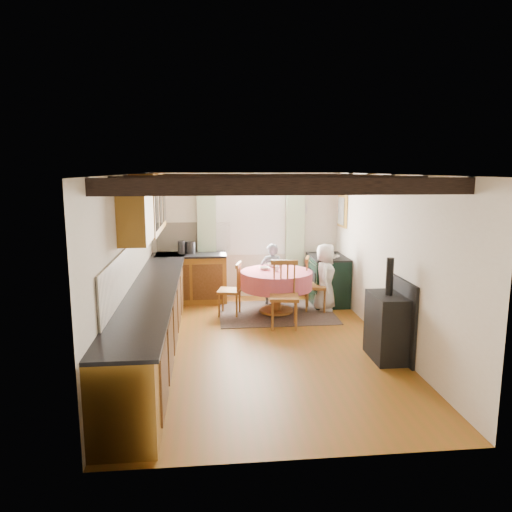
{
  "coord_description": "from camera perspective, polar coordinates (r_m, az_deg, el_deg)",
  "views": [
    {
      "loc": [
        -0.75,
        -6.48,
        2.47
      ],
      "look_at": [
        0.0,
        0.8,
        1.15
      ],
      "focal_mm": 33.9,
      "sensor_mm": 36.0,
      "label": 1
    }
  ],
  "objects": [
    {
      "name": "beam_a",
      "position": [
        4.54,
        3.64,
        8.2
      ],
      "size": [
        3.6,
        0.16,
        0.16
      ],
      "primitive_type": "cube",
      "color": "black",
      "rests_on": "ceiling"
    },
    {
      "name": "curtain_right",
      "position": [
        9.38,
        4.63,
        1.8
      ],
      "size": [
        0.35,
        0.1,
        2.1
      ],
      "primitive_type": "cube",
      "color": "beige",
      "rests_on": "wall_back"
    },
    {
      "name": "wall_front",
      "position": [
        4.01,
        5.23,
        -8.28
      ],
      "size": [
        3.6,
        0.0,
        2.4
      ],
      "primitive_type": "cube",
      "color": "silver",
      "rests_on": "ground"
    },
    {
      "name": "child_right",
      "position": [
        8.59,
        8.13,
        -2.49
      ],
      "size": [
        0.52,
        0.66,
        1.19
      ],
      "primitive_type": "imported",
      "rotation": [
        0.0,
        0.0,
        1.29
      ],
      "color": "silver",
      "rests_on": "floor"
    },
    {
      "name": "canister_tall",
      "position": [
        9.04,
        -8.77,
        1.02
      ],
      "size": [
        0.14,
        0.14,
        0.24
      ],
      "primitive_type": "cylinder",
      "color": "#262628",
      "rests_on": "worktop_back"
    },
    {
      "name": "bowl_b",
      "position": [
        8.67,
        2.06,
        -1.05
      ],
      "size": [
        0.25,
        0.25,
        0.07
      ],
      "primitive_type": "imported",
      "rotation": [
        0.0,
        0.0,
        6.05
      ],
      "color": "silver",
      "rests_on": "dining_table"
    },
    {
      "name": "beam_c",
      "position": [
        6.52,
        0.72,
        8.82
      ],
      "size": [
        3.6,
        0.16,
        0.16
      ],
      "primitive_type": "cube",
      "color": "black",
      "rests_on": "ceiling"
    },
    {
      "name": "splash_back",
      "position": [
        9.3,
        -7.37,
        2.29
      ],
      "size": [
        1.4,
        0.02,
        0.55
      ],
      "primitive_type": "cube",
      "color": "beige",
      "rests_on": "wall_back"
    },
    {
      "name": "chair_near",
      "position": [
        7.6,
        3.35,
        -4.6
      ],
      "size": [
        0.52,
        0.53,
        1.05
      ],
      "primitive_type": null,
      "rotation": [
        0.0,
        0.0,
        -0.15
      ],
      "color": "brown",
      "rests_on": "floor"
    },
    {
      "name": "wall_cabinet_glass",
      "position": [
        7.75,
        -12.47,
        6.14
      ],
      "size": [
        0.34,
        1.8,
        0.9
      ],
      "primitive_type": "cube",
      "color": "brown",
      "rests_on": "wall_left"
    },
    {
      "name": "worktop_left",
      "position": [
        6.7,
        -11.99,
        -3.54
      ],
      "size": [
        0.64,
        5.3,
        0.04
      ],
      "primitive_type": "cube",
      "color": "black",
      "rests_on": "base_cabinet_left"
    },
    {
      "name": "cup",
      "position": [
        8.27,
        2.42,
        -1.51
      ],
      "size": [
        0.14,
        0.14,
        0.09
      ],
      "primitive_type": "imported",
      "rotation": [
        0.0,
        0.0,
        2.13
      ],
      "color": "silver",
      "rests_on": "dining_table"
    },
    {
      "name": "curtain_rod",
      "position": [
        9.17,
        -0.56,
        8.54
      ],
      "size": [
        2.0,
        0.03,
        0.03
      ],
      "primitive_type": "cylinder",
      "rotation": [
        0.0,
        1.57,
        0.0
      ],
      "color": "black",
      "rests_on": "wall_back"
    },
    {
      "name": "bowl_a",
      "position": [
        8.4,
        1.01,
        -1.47
      ],
      "size": [
        0.21,
        0.21,
        0.05
      ],
      "primitive_type": "imported",
      "rotation": [
        0.0,
        0.0,
        4.82
      ],
      "color": "silver",
      "rests_on": "dining_table"
    },
    {
      "name": "cast_iron_stove",
      "position": [
        6.54,
        15.31,
        -6.06
      ],
      "size": [
        0.41,
        0.68,
        1.35
      ],
      "primitive_type": null,
      "color": "black",
      "rests_on": "floor"
    },
    {
      "name": "window_pane",
      "position": [
        9.3,
        -0.61,
        4.86
      ],
      "size": [
        1.2,
        0.01,
        1.4
      ],
      "primitive_type": "cube",
      "color": "white",
      "rests_on": "wall_back"
    },
    {
      "name": "ceiling",
      "position": [
        6.52,
        0.73,
        9.61
      ],
      "size": [
        3.6,
        5.5,
        0.0
      ],
      "primitive_type": "cube",
      "color": "white",
      "rests_on": "ground"
    },
    {
      "name": "floor",
      "position": [
        6.97,
        0.68,
        -10.52
      ],
      "size": [
        3.6,
        5.5,
        0.0
      ],
      "primitive_type": "cube",
      "color": "brown",
      "rests_on": "ground"
    },
    {
      "name": "base_cabinet_left",
      "position": [
        6.83,
        -12.02,
        -7.29
      ],
      "size": [
        0.6,
        5.3,
        0.88
      ],
      "primitive_type": "cube",
      "color": "brown",
      "rests_on": "floor"
    },
    {
      "name": "child_far",
      "position": [
        8.89,
        1.85,
        -2.13
      ],
      "size": [
        0.43,
        0.3,
        1.14
      ],
      "primitive_type": "imported",
      "rotation": [
        0.0,
        0.0,
        3.2
      ],
      "color": "slate",
      "rests_on": "floor"
    },
    {
      "name": "beam_d",
      "position": [
        7.52,
        -0.16,
        9.01
      ],
      "size": [
        3.6,
        0.16,
        0.16
      ],
      "primitive_type": "cube",
      "color": "black",
      "rests_on": "ceiling"
    },
    {
      "name": "wall_left",
      "position": [
        6.68,
        -14.82,
        -1.07
      ],
      "size": [
        0.0,
        5.5,
        2.4
      ],
      "primitive_type": "cube",
      "color": "silver",
      "rests_on": "ground"
    },
    {
      "name": "dining_table",
      "position": [
        8.37,
        2.41,
        -4.3
      ],
      "size": [
        1.23,
        1.23,
        0.74
      ],
      "primitive_type": null,
      "color": "#CE4C49",
      "rests_on": "floor"
    },
    {
      "name": "window_frame",
      "position": [
        9.29,
        -0.6,
        4.85
      ],
      "size": [
        1.34,
        0.03,
        1.54
      ],
      "primitive_type": "cube",
      "color": "white",
      "rests_on": "wall_back"
    },
    {
      "name": "beam_e",
      "position": [
        8.51,
        -0.83,
        9.15
      ],
      "size": [
        3.6,
        0.16,
        0.16
      ],
      "primitive_type": "cube",
      "color": "black",
      "rests_on": "ceiling"
    },
    {
      "name": "wall_picture",
      "position": [
        9.16,
        10.15,
        5.25
      ],
      "size": [
        0.04,
        0.5,
        0.6
      ],
      "primitive_type": "cube",
      "color": "gold",
      "rests_on": "wall_right"
    },
    {
      "name": "chair_left",
      "position": [
        8.26,
        -3.15,
        -3.89
      ],
      "size": [
        0.49,
        0.48,
        0.92
      ],
      "primitive_type": null,
      "rotation": [
        0.0,
        0.0,
        -1.8
      ],
      "color": "brown",
      "rests_on": "floor"
    },
    {
      "name": "wall_cabinet_solid",
      "position": [
        6.27,
        -13.99,
        4.71
      ],
      "size": [
        0.34,
        0.9,
        0.7
      ],
      "primitive_type": "cube",
      "color": "brown",
      "rests_on": "wall_left"
    },
    {
      "name": "wall_right",
      "position": [
        7.07,
        15.35,
        -0.48
      ],
      "size": [
        0.0,
        5.5,
        2.4
      ],
      "primitive_type": "cube",
      "color": "silver",
      "rests_on": "ground"
    },
    {
      "name": "worktop_back",
      "position": [
        9.05,
        -7.69,
        0.14
      ],
      "size": [
        1.3,
        0.64,
        0.04
      ],
      "primitive_type": "cube",
      "color": "black",
      "rests_on": "base_cabinet_back"
    },
    {
      "name": "aga_range",
      "position": [
        9.09,
        8.42,
        -2.7
      ],
      "size": [
        0.64,
        0.98,
        0.91
      ],
      "primitive_type": null,
      "color": "black",
      "rests_on": "floor"
    },
    {
      "name": "wall_plate",
      "position": [
        9.4,
        5.2,
        5.49
      ],
      "size": [
        0.3,
        0.02,
        0.3
      ],
      "primitive_type": "cylinder",
      "rotation": [
        1.57,
        0.0,
        0.0
      ],
      "color": "silver",
      "rests_on": "wall_back"
    },
    {
      "name": "curtain_left",
      "position": [
        9.23,
        -5.81,
        1.64
      ],
      "size": [
        0.35,
        0.1,
        2.1
      ],
      "primitive_type": "cube",
      "color": "beige",
      "rests_on": "wall_back"
    },
    {
      "name": "rug",
      "position": [
        8.47,
        2.39,
        -6.7
      ],
      "size": [
        1.97,
        1.53,
        0.01
      ],
      "primitive_type": "cube",
      "color": "brown",
      "rests_on": "floor"
    },
    {
      "name": "canister_wide",
      "position": [
        9.09,
        -7.75,
        1.01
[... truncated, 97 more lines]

